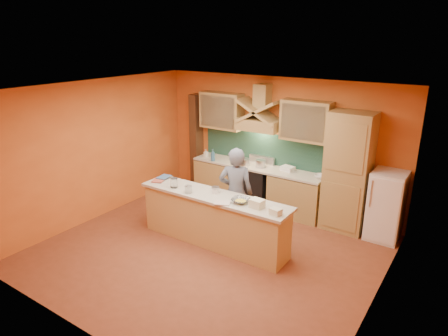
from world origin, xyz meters
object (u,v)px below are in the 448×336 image
Objects in this scene: stove at (256,186)px; mixing_bowl at (241,201)px; fridge at (386,206)px; kitchen_scale at (215,190)px; person at (236,193)px.

mixing_bowl is at bearing -68.13° from stove.
fridge reaches higher than kitchen_scale.
mixing_bowl is (0.60, -0.12, -0.01)m from kitchen_scale.
stove is at bearing 91.89° from kitchen_scale.
stove is 2.15m from mixing_bowl.
fridge is 2.75m from person.
stove is at bearing 111.87° from mixing_bowl.
kitchen_scale is (-0.20, -0.37, 0.13)m from person.
kitchen_scale is 0.61m from mixing_bowl.
kitchen_scale is at bearing 37.69° from person.
mixing_bowl is (0.40, -0.49, 0.12)m from person.
fridge is 4.36× the size of mixing_bowl.
mixing_bowl is (-1.92, -1.94, 0.33)m from fridge.
kitchen_scale is (-2.52, -1.81, 0.34)m from fridge.
stove is 8.24× the size of kitchen_scale.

